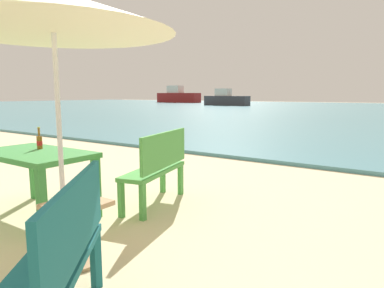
% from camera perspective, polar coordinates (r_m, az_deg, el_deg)
% --- Properties ---
extents(ground_plane, '(120.00, 120.00, 0.00)m').
position_cam_1_polar(ground_plane, '(3.40, -22.53, -17.07)').
color(ground_plane, beige).
extents(picnic_table_green, '(1.40, 0.80, 0.76)m').
position_cam_1_polar(picnic_table_green, '(4.39, -24.57, -2.55)').
color(picnic_table_green, '#3D8C42').
rests_on(picnic_table_green, ground_plane).
extents(beer_bottle_amber, '(0.07, 0.07, 0.26)m').
position_cam_1_polar(beer_bottle_amber, '(4.54, -24.00, 0.43)').
color(beer_bottle_amber, brown).
rests_on(beer_bottle_amber, picnic_table_green).
extents(patio_umbrella, '(2.10, 2.10, 2.30)m').
position_cam_1_polar(patio_umbrella, '(3.34, -22.14, 19.75)').
color(patio_umbrella, silver).
rests_on(patio_umbrella, ground_plane).
extents(side_table_wood, '(0.44, 0.44, 0.54)m').
position_cam_1_polar(side_table_wood, '(3.07, -18.47, -12.50)').
color(side_table_wood, tan).
rests_on(side_table_wood, ground_plane).
extents(bench_teal_center, '(1.03, 1.16, 0.95)m').
position_cam_1_polar(bench_teal_center, '(2.14, -20.98, -16.49)').
color(bench_teal_center, '#196066').
rests_on(bench_teal_center, ground_plane).
extents(bench_green_left, '(0.63, 1.25, 0.95)m').
position_cam_1_polar(bench_green_left, '(4.37, -5.60, -3.32)').
color(bench_green_left, '#4C9E47').
rests_on(bench_green_left, ground_plane).
extents(boat_ferry, '(5.37, 1.46, 1.95)m').
position_cam_1_polar(boat_ferry, '(40.67, 5.69, 7.39)').
color(boat_ferry, '#38383F').
rests_on(boat_ferry, sea_water).
extents(boat_sailboat, '(7.16, 1.95, 2.61)m').
position_cam_1_polar(boat_sailboat, '(54.24, -2.34, 7.90)').
color(boat_sailboat, maroon).
rests_on(boat_sailboat, sea_water).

